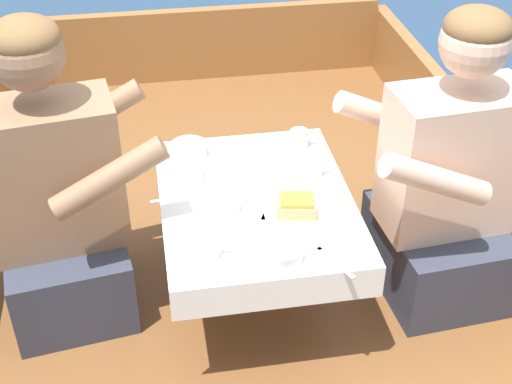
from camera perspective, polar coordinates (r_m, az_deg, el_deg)
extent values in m
plane|color=navy|center=(2.63, -0.26, -11.56)|extent=(60.00, 60.00, 0.00)
cube|color=brown|center=(2.53, -0.26, -9.37)|extent=(1.92, 3.23, 0.28)
cube|color=#936033|center=(3.68, -4.38, 11.75)|extent=(1.80, 0.06, 0.36)
cylinder|color=#B2B2B7|center=(2.26, 0.00, -4.70)|extent=(0.07, 0.07, 0.37)
cube|color=brown|center=(2.15, 0.00, -0.72)|extent=(0.54, 0.71, 0.02)
cube|color=white|center=(2.14, 0.00, -0.48)|extent=(0.57, 0.74, 0.00)
cube|color=white|center=(1.89, 1.88, -8.20)|extent=(0.57, 0.00, 0.10)
cube|color=white|center=(2.47, -1.42, 3.45)|extent=(0.57, 0.00, 0.10)
cube|color=#333847|center=(2.36, -14.71, -5.94)|extent=(0.42, 0.49, 0.26)
cube|color=#936B4C|center=(2.15, -16.11, 1.31)|extent=(0.43, 0.27, 0.46)
sphere|color=#936B4C|center=(1.97, -17.89, 10.50)|extent=(0.20, 0.20, 0.20)
ellipsoid|color=brown|center=(1.95, -18.13, 11.70)|extent=(0.19, 0.19, 0.11)
cylinder|color=#936B4C|center=(2.27, -12.92, 5.94)|extent=(0.34, 0.12, 0.21)
cylinder|color=#936B4C|center=(1.96, -11.64, 1.09)|extent=(0.34, 0.12, 0.21)
cube|color=#333847|center=(2.42, 14.18, -4.68)|extent=(0.39, 0.47, 0.26)
cube|color=beige|center=(2.21, 15.48, 2.46)|extent=(0.42, 0.25, 0.45)
sphere|color=beige|center=(2.04, 17.13, 11.36)|extent=(0.20, 0.20, 0.20)
ellipsoid|color=brown|center=(2.03, 17.35, 12.50)|extent=(0.19, 0.19, 0.11)
cylinder|color=beige|center=(1.97, 14.22, 0.95)|extent=(0.34, 0.10, 0.21)
cylinder|color=beige|center=(2.25, 10.25, 5.97)|extent=(0.34, 0.10, 0.21)
cylinder|color=white|center=(2.07, 3.23, -1.68)|extent=(0.19, 0.19, 0.01)
cylinder|color=white|center=(2.29, 0.14, 2.47)|extent=(0.21, 0.21, 0.01)
cube|color=tan|center=(2.06, 3.25, -1.16)|extent=(0.13, 0.11, 0.04)
cube|color=gold|center=(2.04, 3.27, -0.62)|extent=(0.10, 0.09, 0.01)
cylinder|color=white|center=(2.08, -3.04, -0.98)|extent=(0.13, 0.13, 0.04)
cylinder|color=beige|center=(2.07, -3.05, -0.75)|extent=(0.10, 0.10, 0.02)
cylinder|color=white|center=(1.90, 1.97, -4.86)|extent=(0.12, 0.12, 0.04)
cylinder|color=beige|center=(1.90, 1.97, -4.63)|extent=(0.10, 0.10, 0.02)
cylinder|color=white|center=(2.34, -5.40, 3.43)|extent=(0.12, 0.12, 0.04)
cylinder|color=beige|center=(2.33, -5.41, 3.63)|extent=(0.10, 0.10, 0.02)
cylinder|color=white|center=(2.22, -5.73, 1.54)|extent=(0.11, 0.11, 0.04)
cylinder|color=beige|center=(2.22, -5.74, 1.76)|extent=(0.09, 0.09, 0.02)
cylinder|color=white|center=(1.91, -3.93, -4.46)|extent=(0.06, 0.06, 0.06)
torus|color=white|center=(1.91, -2.68, -4.27)|extent=(0.04, 0.01, 0.04)
cylinder|color=#3D2314|center=(1.90, -3.95, -4.07)|extent=(0.05, 0.05, 0.01)
cylinder|color=white|center=(2.38, 3.47, 4.30)|extent=(0.06, 0.06, 0.06)
torus|color=white|center=(2.38, 4.45, 4.44)|extent=(0.04, 0.01, 0.04)
cylinder|color=#3D2314|center=(2.37, 3.49, 4.65)|extent=(0.05, 0.05, 0.01)
cylinder|color=white|center=(2.23, 4.53, 1.93)|extent=(0.07, 0.07, 0.05)
torus|color=white|center=(2.24, 5.61, 2.09)|extent=(0.04, 0.01, 0.04)
cylinder|color=#3D2314|center=(2.22, 4.55, 2.28)|extent=(0.06, 0.06, 0.01)
cube|color=silver|center=(1.97, 6.49, -4.09)|extent=(0.17, 0.06, 0.00)
ellipsoid|color=silver|center=(2.01, 8.18, -3.45)|extent=(0.04, 0.02, 0.01)
cube|color=silver|center=(2.14, -6.23, -0.48)|extent=(0.17, 0.03, 0.00)
ellipsoid|color=silver|center=(2.15, -4.40, -0.16)|extent=(0.04, 0.02, 0.01)
cube|color=silver|center=(2.19, -0.79, 0.63)|extent=(0.12, 0.13, 0.00)
cube|color=silver|center=(2.00, 0.13, -3.15)|extent=(0.08, 0.16, 0.00)
cube|color=silver|center=(2.06, 0.66, -1.99)|extent=(0.03, 0.04, 0.00)
cube|color=silver|center=(2.39, -2.86, 3.87)|extent=(0.15, 0.09, 0.00)
ellipsoid|color=silver|center=(2.42, -4.39, 4.20)|extent=(0.04, 0.02, 0.01)
cube|color=silver|center=(1.92, 6.20, -5.50)|extent=(0.08, 0.16, 0.00)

